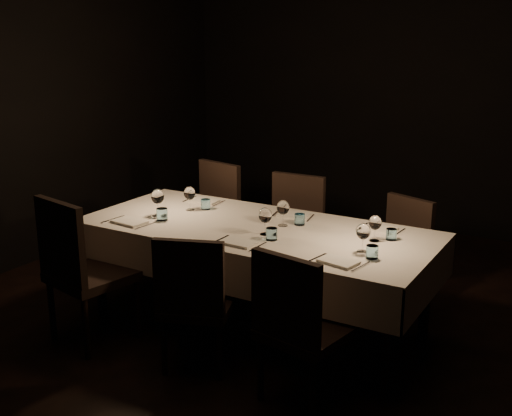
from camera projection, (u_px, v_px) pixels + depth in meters
The scene contains 14 objects.
room at pixel (256, 123), 4.33m from camera, with size 5.01×6.01×3.01m.
dining_table at pixel (256, 237), 4.55m from camera, with size 2.52×1.12×0.76m.
chair_near_left at pixel (80, 266), 4.33m from camera, with size 0.59×0.59×1.04m.
place_setting_near_left at pixel (150, 208), 4.71m from camera, with size 0.37×0.42×0.20m.
chair_near_center at pixel (194, 297), 3.98m from camera, with size 0.56×0.56×0.91m.
place_setting_near_center at pixel (259, 228), 4.26m from camera, with size 0.34×0.41×0.19m.
chair_near_right at pixel (297, 322), 3.61m from camera, with size 0.52×0.52×0.94m.
place_setting_near_right at pixel (358, 245), 3.92m from camera, with size 0.35×0.41×0.19m.
chair_far_left at pixel (210, 214), 5.64m from camera, with size 0.56×0.56×0.99m.
place_setting_far_left at pixel (198, 198), 5.01m from camera, with size 0.34×0.41×0.19m.
chair_far_center at pixel (292, 229), 5.26m from camera, with size 0.48×0.48×0.96m.
place_setting_far_center at pixel (290, 213), 4.61m from camera, with size 0.35×0.41×0.19m.
chair_far_right at pixel (400, 249), 4.91m from camera, with size 0.54×0.54×0.88m.
place_setting_far_right at pixel (381, 227), 4.28m from camera, with size 0.32×0.40×0.18m.
Camera 1 is at (2.19, -3.74, 2.10)m, focal length 45.00 mm.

